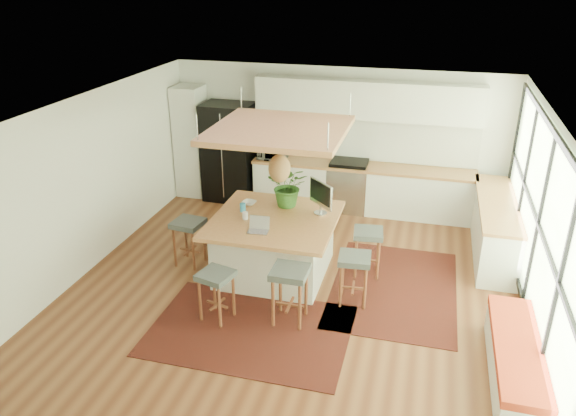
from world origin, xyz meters
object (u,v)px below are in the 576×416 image
(monitor, at_px, (321,198))
(microwave, at_px, (273,149))
(island, at_px, (275,245))
(stool_right_front, at_px, (354,280))
(stool_right_back, at_px, (367,253))
(stool_left_side, at_px, (190,244))
(stool_near_left, at_px, (217,296))
(laptop, at_px, (258,224))
(fridge, at_px, (230,155))
(stool_near_right, at_px, (290,298))
(island_plant, at_px, (289,190))

(monitor, xyz_separation_m, microwave, (-1.45, 2.33, -0.07))
(island, distance_m, stool_right_front, 1.41)
(stool_right_back, distance_m, stool_left_side, 2.81)
(island, height_order, stool_right_front, island)
(stool_near_left, height_order, laptop, laptop)
(stool_right_back, relative_size, monitor, 1.30)
(monitor, bearing_deg, fridge, 179.52)
(laptop, xyz_separation_m, monitor, (0.73, 0.86, 0.14))
(fridge, height_order, laptop, fridge)
(stool_near_right, xyz_separation_m, stool_right_front, (0.75, 0.67, 0.00))
(stool_near_left, distance_m, microwave, 4.16)
(stool_near_left, bearing_deg, monitor, 59.05)
(stool_right_back, relative_size, laptop, 2.38)
(stool_right_back, height_order, stool_left_side, stool_left_side)
(fridge, xyz_separation_m, stool_left_side, (0.33, -2.78, -0.57))
(island, xyz_separation_m, laptop, (-0.10, -0.51, 0.58))
(microwave, relative_size, island_plant, 0.86)
(monitor, bearing_deg, stool_right_back, 42.59)
(stool_right_front, xyz_separation_m, laptop, (-1.40, 0.01, 0.70))
(stool_near_left, height_order, stool_near_right, stool_near_right)
(stool_near_right, relative_size, stool_right_back, 1.08)
(fridge, relative_size, stool_left_side, 2.59)
(stool_near_right, bearing_deg, stool_right_front, 41.75)
(microwave, bearing_deg, stool_right_back, -50.33)
(stool_near_right, height_order, microwave, microwave)
(stool_right_back, bearing_deg, stool_left_side, -171.64)
(stool_near_right, relative_size, stool_right_front, 1.07)
(microwave, bearing_deg, monitor, -61.56)
(fridge, relative_size, monitor, 3.43)
(fridge, distance_m, stool_near_left, 4.33)
(stool_left_side, xyz_separation_m, island_plant, (1.48, 0.59, 0.84))
(fridge, xyz_separation_m, stool_right_back, (3.11, -2.37, -0.57))
(island, bearing_deg, monitor, 28.75)
(island, bearing_deg, island_plant, 80.31)
(stool_near_left, distance_m, island_plant, 2.14)
(stool_near_left, relative_size, stool_right_front, 0.95)
(island_plant, bearing_deg, stool_left_side, -158.10)
(island, xyz_separation_m, stool_right_back, (1.39, 0.32, -0.11))
(monitor, bearing_deg, stool_left_side, -123.41)
(stool_near_left, relative_size, laptop, 2.28)
(stool_near_right, bearing_deg, monitor, 87.04)
(stool_near_right, relative_size, laptop, 2.57)
(stool_right_back, distance_m, monitor, 1.13)
(island, relative_size, microwave, 3.17)
(stool_left_side, distance_m, microwave, 2.93)
(fridge, relative_size, island, 1.06)
(island, distance_m, monitor, 1.02)
(stool_near_right, relative_size, microwave, 1.37)
(stool_near_left, relative_size, stool_near_right, 0.89)
(stool_right_back, bearing_deg, monitor, 178.09)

